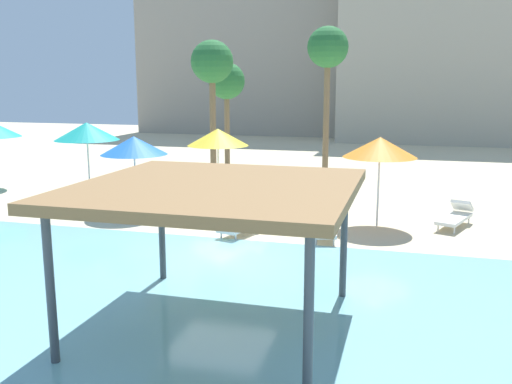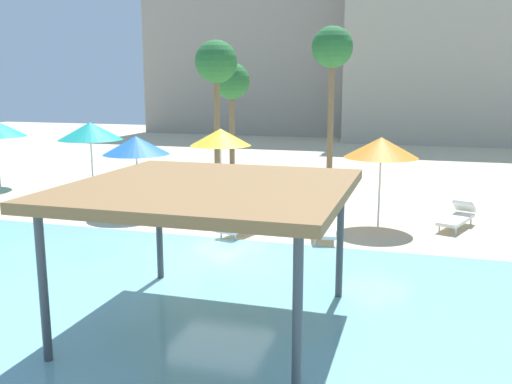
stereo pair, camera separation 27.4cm
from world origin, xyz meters
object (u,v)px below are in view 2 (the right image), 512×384
object	(u,v)px
lounge_chair_1	(458,217)
lounge_chair_3	(323,226)
beach_umbrella_blue_1	(136,145)
palm_tree_1	(216,65)
beach_umbrella_yellow_6	(221,137)
palm_tree_3	(332,51)
beach_umbrella_teal_2	(90,131)
palm_tree_0	(232,83)
shade_pavilion	(210,192)
lounge_chair_4	(246,222)
beach_umbrella_orange_3	(381,148)
lounge_chair_0	(251,207)

from	to	relation	value
lounge_chair_1	lounge_chair_3	xyz separation A→B (m)	(-3.72, -2.26, 0.00)
beach_umbrella_blue_1	palm_tree_1	size ratio (longest dim) A/B	0.42
beach_umbrella_yellow_6	palm_tree_1	world-z (taller)	palm_tree_1
lounge_chair_1	palm_tree_3	size ratio (longest dim) A/B	0.29
beach_umbrella_teal_2	lounge_chair_1	distance (m)	13.10
palm_tree_0	palm_tree_3	world-z (taller)	palm_tree_3
palm_tree_0	palm_tree_1	size ratio (longest dim) A/B	0.87
shade_pavilion	lounge_chair_4	world-z (taller)	shade_pavilion
beach_umbrella_orange_3	lounge_chair_1	size ratio (longest dim) A/B	1.37
lounge_chair_3	beach_umbrella_orange_3	bearing A→B (deg)	126.81
shade_pavilion	beach_umbrella_orange_3	size ratio (longest dim) A/B	1.71
lounge_chair_1	palm_tree_3	world-z (taller)	palm_tree_3
lounge_chair_3	palm_tree_3	world-z (taller)	palm_tree_3
lounge_chair_1	palm_tree_1	size ratio (longest dim) A/B	0.32
lounge_chair_3	palm_tree_3	bearing A→B (deg)	175.11
lounge_chair_1	palm_tree_0	size ratio (longest dim) A/B	0.37
beach_umbrella_yellow_6	lounge_chair_0	distance (m)	3.75
shade_pavilion	palm_tree_0	xyz separation A→B (m)	(-6.24, 19.35, 1.83)
palm_tree_3	beach_umbrella_yellow_6	bearing A→B (deg)	-113.54
palm_tree_0	palm_tree_1	xyz separation A→B (m)	(0.70, -4.13, 0.79)
beach_umbrella_teal_2	lounge_chair_1	xyz separation A→B (m)	(12.90, -0.60, -2.21)
beach_umbrella_yellow_6	lounge_chair_1	world-z (taller)	beach_umbrella_yellow_6
lounge_chair_0	lounge_chair_3	distance (m)	3.21
shade_pavilion	palm_tree_1	size ratio (longest dim) A/B	0.75
beach_umbrella_teal_2	lounge_chair_3	world-z (taller)	beach_umbrella_teal_2
lounge_chair_1	lounge_chair_4	bearing A→B (deg)	-46.83
lounge_chair_4	beach_umbrella_blue_1	bearing A→B (deg)	-93.59
palm_tree_3	lounge_chair_4	bearing A→B (deg)	-92.94
beach_umbrella_orange_3	beach_umbrella_yellow_6	distance (m)	6.57
palm_tree_3	beach_umbrella_blue_1	bearing A→B (deg)	-116.21
lounge_chair_3	palm_tree_0	xyz separation A→B (m)	(-7.12, 12.92, 3.95)
lounge_chair_4	lounge_chair_1	bearing A→B (deg)	128.67
beach_umbrella_blue_1	lounge_chair_0	world-z (taller)	beach_umbrella_blue_1
lounge_chair_0	lounge_chair_4	world-z (taller)	same
beach_umbrella_yellow_6	palm_tree_0	bearing A→B (deg)	106.23
palm_tree_0	shade_pavilion	bearing A→B (deg)	-72.13
beach_umbrella_yellow_6	beach_umbrella_blue_1	bearing A→B (deg)	-121.88
beach_umbrella_blue_1	beach_umbrella_teal_2	bearing A→B (deg)	150.10
shade_pavilion	beach_umbrella_blue_1	world-z (taller)	shade_pavilion
lounge_chair_4	shade_pavilion	bearing A→B (deg)	28.07
beach_umbrella_orange_3	palm_tree_3	distance (m)	10.51
beach_umbrella_teal_2	lounge_chair_0	size ratio (longest dim) A/B	1.45
beach_umbrella_orange_3	lounge_chair_0	xyz separation A→B (m)	(-4.08, 0.11, -2.08)
beach_umbrella_teal_2	beach_umbrella_orange_3	distance (m)	10.66
lounge_chair_0	beach_umbrella_teal_2	bearing A→B (deg)	-88.88
beach_umbrella_blue_1	lounge_chair_3	world-z (taller)	beach_umbrella_blue_1
beach_umbrella_blue_1	lounge_chair_0	size ratio (longest dim) A/B	1.30
shade_pavilion	beach_umbrella_yellow_6	xyz separation A→B (m)	(-3.73, 10.74, -0.14)
lounge_chair_3	lounge_chair_1	bearing A→B (deg)	108.19
beach_umbrella_teal_2	lounge_chair_3	distance (m)	9.87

